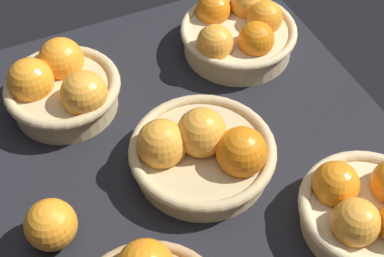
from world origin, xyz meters
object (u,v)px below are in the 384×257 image
(basket_center, at_px, (202,151))
(basket_far_right, at_px, (369,210))
(basket_near_left, at_px, (62,87))
(basket_far_left, at_px, (238,32))
(loose_orange_front_gap, at_px, (51,225))

(basket_center, distance_m, basket_far_right, 0.27)
(basket_near_left, distance_m, basket_far_right, 0.56)
(basket_far_left, bearing_deg, basket_far_right, -1.41)
(basket_near_left, distance_m, loose_orange_front_gap, 0.28)
(basket_center, relative_size, basket_far_right, 1.13)
(basket_center, relative_size, basket_far_left, 1.06)
(basket_center, xyz_separation_m, loose_orange_front_gap, (0.03, -0.26, -0.00))
(basket_near_left, relative_size, basket_far_left, 0.91)
(basket_far_right, xyz_separation_m, basket_far_left, (-0.44, 0.01, 0.00))
(basket_far_right, relative_size, loose_orange_front_gap, 2.72)
(basket_far_right, distance_m, basket_far_left, 0.44)
(basket_near_left, distance_m, basket_far_left, 0.36)
(basket_far_right, bearing_deg, basket_center, -138.89)
(basket_near_left, bearing_deg, basket_center, 36.01)
(basket_far_right, distance_m, loose_orange_front_gap, 0.47)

